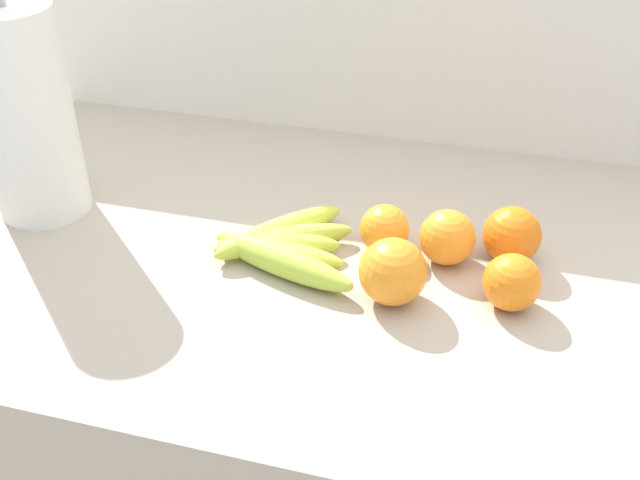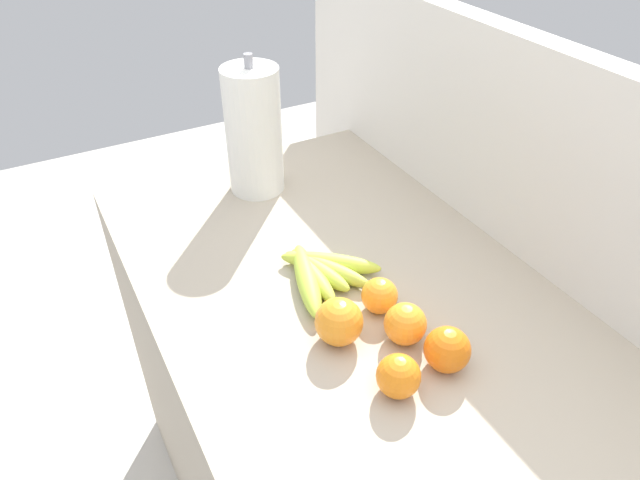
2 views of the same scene
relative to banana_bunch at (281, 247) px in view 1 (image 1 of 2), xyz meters
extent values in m
cube|color=silver|center=(0.41, 0.42, -0.26)|extent=(2.28, 0.06, 1.30)
ellipsoid|color=#AECE3F|center=(0.01, -0.03, 0.00)|extent=(0.21, 0.10, 0.04)
ellipsoid|color=#B2BF3F|center=(0.00, -0.01, 0.00)|extent=(0.17, 0.04, 0.04)
ellipsoid|color=#AFC93F|center=(0.00, 0.00, 0.00)|extent=(0.16, 0.08, 0.04)
ellipsoid|color=#ACBD3F|center=(0.00, 0.02, 0.00)|extent=(0.18, 0.13, 0.04)
ellipsoid|color=#BBCE3F|center=(-0.01, 0.03, 0.00)|extent=(0.16, 0.18, 0.04)
sphere|color=orange|center=(0.16, -0.05, 0.02)|extent=(0.08, 0.08, 0.08)
sphere|color=orange|center=(0.29, -0.02, 0.02)|extent=(0.07, 0.07, 0.07)
sphere|color=orange|center=(0.21, 0.05, 0.02)|extent=(0.07, 0.07, 0.07)
sphere|color=orange|center=(0.29, 0.08, 0.02)|extent=(0.08, 0.08, 0.08)
sphere|color=orange|center=(0.13, 0.05, 0.01)|extent=(0.07, 0.07, 0.07)
cylinder|color=white|center=(-0.37, 0.03, 0.13)|extent=(0.13, 0.13, 0.29)
cylinder|color=gray|center=(-0.37, 0.03, 0.14)|extent=(0.02, 0.02, 0.32)
camera|label=1|loc=(0.26, -0.75, 0.55)|focal=41.36mm
camera|label=2|loc=(0.74, -0.40, 0.70)|focal=32.22mm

